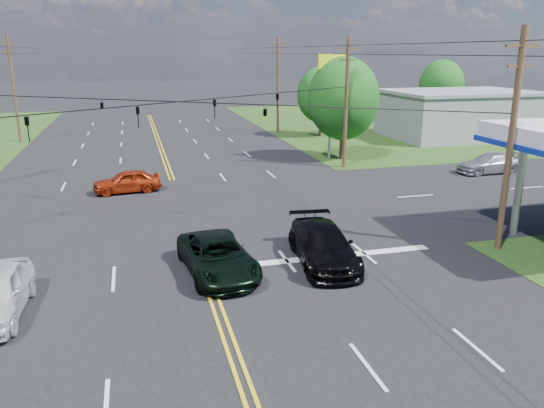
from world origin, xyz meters
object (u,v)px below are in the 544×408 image
object	(u,v)px
retail_ne	(459,115)
pickup_dkgreen	(217,256)
tree_right_a	(343,99)
pole_ne	(346,102)
suv_black	(323,245)
tree_right_b	(321,95)
pole_right_far	(278,84)
pole_left_far	(14,88)
pole_se	(511,139)
tree_far_r	(441,86)

from	to	relation	value
retail_ne	pickup_dkgreen	distance (m)	41.04
retail_ne	pickup_dkgreen	xyz separation A→B (m)	(-29.50, -28.50, -1.47)
tree_right_a	pole_ne	bearing A→B (deg)	-108.43
retail_ne	suv_black	size ratio (longest dim) A/B	2.59
tree_right_b	suv_black	size ratio (longest dim) A/B	1.31
pickup_dkgreen	tree_right_a	bearing A→B (deg)	50.93
pole_right_far	tree_right_a	bearing A→B (deg)	-86.42
retail_ne	pickup_dkgreen	size ratio (longest dim) A/B	2.67
pickup_dkgreen	suv_black	bearing A→B (deg)	-5.71
suv_black	pole_left_far	bearing A→B (deg)	121.70
pole_se	pole_ne	bearing A→B (deg)	90.00
pole_ne	tree_far_r	distance (m)	29.70
pole_left_far	pickup_dkgreen	bearing A→B (deg)	-69.70
tree_right_a	tree_right_b	world-z (taller)	tree_right_a
tree_right_b	tree_far_r	size ratio (longest dim) A/B	0.93
tree_right_a	tree_right_b	xyz separation A→B (m)	(2.50, 12.00, -0.65)
pole_ne	pickup_dkgreen	world-z (taller)	pole_ne
pole_se	pole_left_far	xyz separation A→B (m)	(-26.00, 37.00, 0.25)
retail_ne	pole_se	xyz separation A→B (m)	(-17.00, -29.00, 2.72)
pole_right_far	tree_right_a	xyz separation A→B (m)	(1.00, -16.00, -0.30)
pole_right_far	tree_far_r	world-z (taller)	pole_right_far
pole_right_far	tree_right_b	xyz separation A→B (m)	(3.50, -4.00, -0.95)
tree_right_a	suv_black	distance (m)	22.80
tree_right_a	suv_black	bearing A→B (deg)	-113.93
pole_right_far	suv_black	world-z (taller)	pole_right_far
suv_black	tree_far_r	bearing A→B (deg)	58.49
pole_right_far	tree_far_r	bearing A→B (deg)	5.44
tree_right_a	pole_right_far	bearing A→B (deg)	93.58
pole_se	pole_ne	distance (m)	18.00
tree_right_a	pickup_dkgreen	world-z (taller)	tree_right_a
tree_far_r	suv_black	world-z (taller)	tree_far_r
pole_ne	tree_right_b	bearing A→B (deg)	76.87
pole_ne	pole_se	bearing A→B (deg)	-90.00
tree_right_a	pickup_dkgreen	distance (m)	24.89
pole_se	tree_right_b	xyz separation A→B (m)	(3.50, 33.00, -0.70)
pole_se	pole_left_far	bearing A→B (deg)	125.10
pole_ne	tree_right_a	xyz separation A→B (m)	(1.00, 3.00, -0.05)
retail_ne	tree_right_b	distance (m)	14.22
pickup_dkgreen	tree_far_r	bearing A→B (deg)	43.27
tree_right_a	suv_black	xyz separation A→B (m)	(-9.10, -20.50, -4.08)
tree_far_r	pickup_dkgreen	bearing A→B (deg)	-131.03
retail_ne	tree_right_a	xyz separation A→B (m)	(-16.00, -8.00, 2.67)
retail_ne	pole_se	size ratio (longest dim) A/B	1.47
pole_right_far	tree_right_b	distance (m)	5.40
pole_se	suv_black	distance (m)	9.10
pole_se	tree_right_a	world-z (taller)	pole_se
tree_right_b	tree_right_a	bearing A→B (deg)	-101.77
pickup_dkgreen	pole_se	bearing A→B (deg)	-8.00
pole_ne	pole_right_far	world-z (taller)	pole_right_far
pickup_dkgreen	tree_right_b	bearing A→B (deg)	58.08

